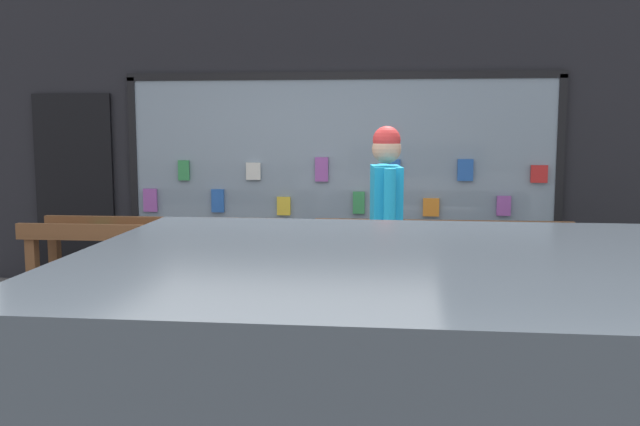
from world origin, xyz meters
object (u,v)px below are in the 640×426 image
display_table_left (154,241)px  small_dog (421,316)px  display_table_right (444,246)px  person_browsing (386,217)px

display_table_left → small_dog: (2.39, -0.67, -0.44)m
display_table_right → small_dog: bearing=-106.7°
display_table_left → person_browsing: bearing=-14.7°
person_browsing → display_table_left: bearing=68.5°
display_table_left → person_browsing: person_browsing is taller
display_table_left → small_dog: bearing=-15.6°
display_table_right → display_table_left: bearing=180.0°
display_table_left → display_table_right: size_ratio=1.00×
display_table_left → person_browsing: 2.20m
display_table_left → display_table_right: display_table_right is taller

